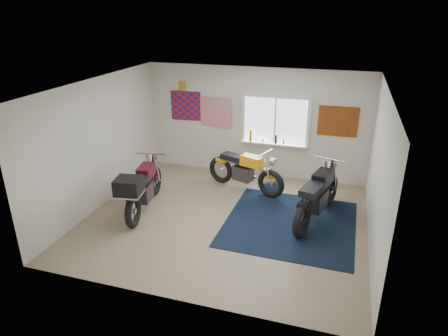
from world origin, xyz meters
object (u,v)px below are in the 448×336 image
(yellow_triumph, at_px, (245,171))
(navy_rug, at_px, (290,223))
(maroon_tourer, at_px, (141,188))
(black_chrome_bike, at_px, (317,197))

(yellow_triumph, bearing_deg, navy_rug, -26.47)
(navy_rug, xyz_separation_m, maroon_tourer, (-3.00, -0.46, 0.56))
(yellow_triumph, height_order, black_chrome_bike, black_chrome_bike)
(navy_rug, distance_m, yellow_triumph, 1.86)
(black_chrome_bike, distance_m, maroon_tourer, 3.56)
(navy_rug, height_order, yellow_triumph, yellow_triumph)
(yellow_triumph, bearing_deg, black_chrome_bike, -10.26)
(navy_rug, bearing_deg, maroon_tourer, -171.21)
(black_chrome_bike, xyz_separation_m, maroon_tourer, (-3.47, -0.78, 0.06))
(navy_rug, relative_size, maroon_tourer, 1.22)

